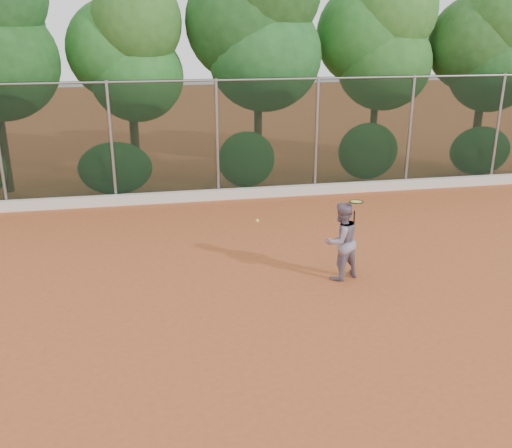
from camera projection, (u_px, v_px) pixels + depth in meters
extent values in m
plane|color=#A95128|center=(266.00, 304.00, 10.69)|extent=(80.00, 80.00, 0.00)
cube|color=silver|center=(219.00, 195.00, 16.95)|extent=(24.00, 0.20, 0.30)
imported|color=gray|center=(341.00, 241.00, 11.52)|extent=(0.96, 0.86, 1.63)
cube|color=black|center=(217.00, 140.00, 16.58)|extent=(24.00, 0.01, 3.50)
cylinder|color=gray|center=(216.00, 80.00, 16.01)|extent=(24.00, 0.06, 0.06)
cylinder|color=gray|center=(112.00, 144.00, 16.05)|extent=(0.09, 0.09, 3.50)
cylinder|color=gray|center=(217.00, 140.00, 16.58)|extent=(0.09, 0.09, 3.50)
cylinder|color=gray|center=(316.00, 137.00, 17.11)|extent=(0.09, 0.09, 3.50)
cylinder|color=gray|center=(410.00, 133.00, 17.65)|extent=(0.09, 0.09, 3.50)
cylinder|color=gray|center=(497.00, 130.00, 18.18)|extent=(0.09, 0.09, 3.50)
cylinder|color=#3A2616|center=(4.00, 146.00, 17.32)|extent=(0.24, 0.24, 2.90)
cylinder|color=#432F19|center=(135.00, 146.00, 18.47)|extent=(0.28, 0.28, 2.40)
ellipsoid|color=#226020|center=(137.00, 77.00, 17.67)|extent=(2.90, 2.40, 2.80)
ellipsoid|color=#226121|center=(119.00, 49.00, 17.60)|extent=(3.20, 2.70, 3.10)
ellipsoid|color=#27561D|center=(136.00, 22.00, 16.97)|extent=(2.70, 2.30, 2.90)
cylinder|color=#46311B|center=(258.00, 134.00, 18.80)|extent=(0.26, 0.26, 3.00)
ellipsoid|color=#2C752E|center=(265.00, 56.00, 17.91)|extent=(3.60, 3.00, 3.50)
ellipsoid|color=#276225|center=(247.00, 22.00, 17.76)|extent=(3.90, 3.20, 3.80)
cylinder|color=#422F19|center=(373.00, 133.00, 19.76)|extent=(0.24, 0.24, 2.70)
ellipsoid|color=#22591E|center=(384.00, 63.00, 18.92)|extent=(3.20, 2.70, 3.10)
ellipsoid|color=#1F5A1F|center=(369.00, 35.00, 18.81)|extent=(3.50, 2.90, 3.40)
ellipsoid|color=#296121|center=(393.00, 9.00, 18.28)|extent=(3.00, 2.50, 3.10)
cylinder|color=#412D19|center=(476.00, 135.00, 20.08)|extent=(0.28, 0.28, 2.50)
ellipsoid|color=#285F24|center=(492.00, 69.00, 19.27)|extent=(3.00, 2.50, 2.90)
ellipsoid|color=#306426|center=(476.00, 44.00, 19.19)|extent=(3.30, 2.80, 3.20)
ellipsoid|color=#35702A|center=(503.00, 19.00, 18.66)|extent=(2.80, 2.40, 3.00)
ellipsoid|color=#276727|center=(115.00, 168.00, 17.09)|extent=(2.20, 1.16, 1.60)
ellipsoid|color=#2E712B|center=(246.00, 159.00, 17.77)|extent=(1.80, 1.04, 1.76)
ellipsoid|color=#306A28|center=(368.00, 151.00, 18.44)|extent=(2.00, 1.10, 1.84)
ellipsoid|color=#286125|center=(480.00, 151.00, 19.20)|extent=(2.16, 1.12, 1.64)
cylinder|color=black|center=(354.00, 218.00, 11.31)|extent=(0.03, 0.04, 0.28)
torus|color=black|center=(356.00, 202.00, 11.13)|extent=(0.28, 0.28, 0.03)
cylinder|color=#BDD23D|center=(356.00, 202.00, 11.13)|extent=(0.24, 0.24, 0.01)
sphere|color=yellow|center=(257.00, 221.00, 10.86)|extent=(0.07, 0.07, 0.07)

